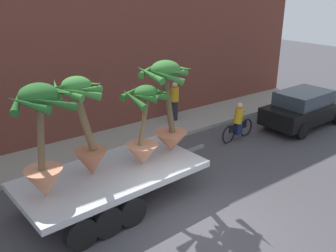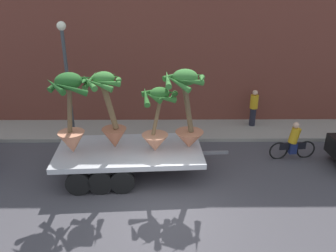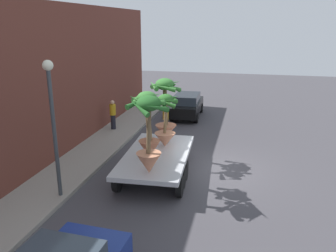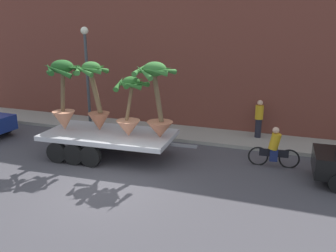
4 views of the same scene
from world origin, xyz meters
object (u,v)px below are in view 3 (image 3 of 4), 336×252
potted_palm_extra (149,125)px  pedestrian_near_gate (113,114)px  potted_palm_front (165,108)px  street_lamp (52,112)px  flatbed_trailer (156,161)px  cyclist (166,119)px  potted_palm_middle (165,123)px  parked_car (187,105)px  potted_palm_rear (149,134)px

potted_palm_extra → pedestrian_near_gate: (5.94, 3.92, -1.31)m
potted_palm_front → street_lamp: (-4.70, 2.77, 0.82)m
pedestrian_near_gate → street_lamp: 8.39m
flatbed_trailer → potted_palm_extra: size_ratio=2.25×
cyclist → street_lamp: size_ratio=0.38×
potted_palm_front → potted_palm_extra: size_ratio=1.03×
flatbed_trailer → potted_palm_middle: 1.75m
street_lamp → potted_palm_middle: bearing=-39.3°
potted_palm_middle → potted_palm_front: size_ratio=0.81×
potted_palm_middle → parked_car: size_ratio=0.54×
potted_palm_middle → parked_car: potted_palm_middle is taller
flatbed_trailer → potted_palm_middle: potted_palm_middle is taller
potted_palm_front → potted_palm_extra: (-2.62, 0.03, -0.06)m
potted_palm_extra → parked_car: 10.26m
potted_palm_middle → parked_car: 8.63m
parked_car → cyclist: bearing=168.4°
potted_palm_extra → potted_palm_front: bearing=-0.6°
potted_palm_middle → potted_palm_front: 1.12m
flatbed_trailer → cyclist: size_ratio=3.32×
parked_car → potted_palm_extra: bearing=-178.3°
potted_palm_front → cyclist: potted_palm_front is taller
flatbed_trailer → potted_palm_rear: size_ratio=2.19×
flatbed_trailer → potted_palm_extra: bearing=158.7°
flatbed_trailer → street_lamp: (-2.47, 2.90, 2.47)m
potted_palm_rear → street_lamp: 3.34m
flatbed_trailer → potted_palm_front: (2.23, 0.13, 1.65)m
potted_palm_middle → potted_palm_front: potted_palm_front is taller
potted_palm_rear → potted_palm_front: (3.82, 0.35, 0.01)m
potted_palm_middle → cyclist: potted_palm_middle is taller
pedestrian_near_gate → potted_palm_extra: bearing=-146.5°
cyclist → parked_car: size_ratio=0.44×
potted_palm_rear → pedestrian_near_gate: (7.14, 4.30, -1.36)m
potted_palm_rear → potted_palm_extra: bearing=17.2°
potted_palm_extra → parked_car: size_ratio=0.64×
parked_car → pedestrian_near_gate: 5.55m
potted_palm_rear → potted_palm_middle: 2.84m
potted_palm_extra → cyclist: size_ratio=1.48×
potted_palm_extra → cyclist: bearing=8.2°
flatbed_trailer → street_lamp: street_lamp is taller
flatbed_trailer → potted_palm_middle: size_ratio=2.69×
flatbed_trailer → potted_palm_rear: 2.30m
flatbed_trailer → potted_palm_rear: potted_palm_rear is taller
parked_car → street_lamp: (-12.22, 2.44, 2.41)m
parked_car → street_lamp: size_ratio=0.87×
parked_car → potted_palm_front: bearing=-177.5°
potted_palm_front → parked_car: bearing=2.5°
potted_palm_extra → pedestrian_near_gate: 7.24m
potted_palm_rear → potted_palm_front: potted_palm_front is taller
cyclist → parked_car: (3.33, -0.68, 0.16)m
potted_palm_front → potted_palm_extra: 2.63m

